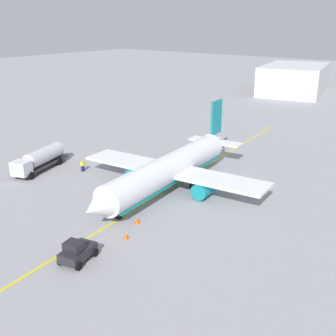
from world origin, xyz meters
name	(u,v)px	position (x,y,z in m)	size (l,w,h in m)	color
ground_plane	(168,189)	(0.00, 0.00, 0.00)	(400.00, 400.00, 0.00)	#939399
airplane	(170,169)	(-0.49, -0.05, 2.68)	(32.72, 26.63, 9.70)	white
fuel_tanker	(40,159)	(5.72, -19.71, 1.73)	(10.90, 5.52, 3.15)	#2D2D33
pushback_tug	(77,252)	(19.02, 4.16, 1.01)	(3.96, 3.01, 2.20)	#232328
refueling_worker	(83,166)	(2.22, -14.33, 0.82)	(0.43, 0.56, 1.71)	navy
safety_cone_nose	(126,236)	(13.18, 4.79, 0.33)	(0.59, 0.59, 0.66)	#F2590F
safety_cone_wingtip	(137,220)	(9.88, 3.36, 0.36)	(0.65, 0.65, 0.72)	#F2590F
distant_hangar	(294,79)	(-84.48, -17.52, 4.18)	(30.38, 22.61, 8.37)	silver
taxi_line_marking	(168,189)	(0.00, 0.00, 0.01)	(82.13, 0.30, 0.01)	yellow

